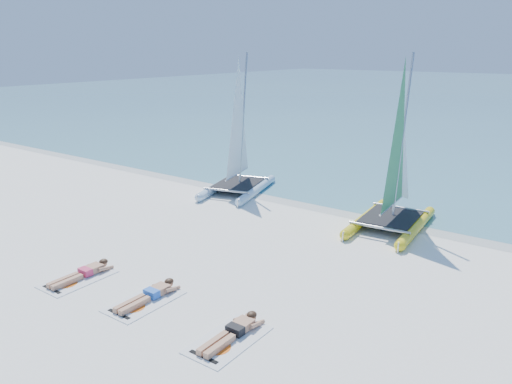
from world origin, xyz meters
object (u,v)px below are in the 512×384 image
(towel_b, at_px, (145,301))
(sunbather_b, at_px, (150,294))
(sunbather_a, at_px, (84,272))
(towel_c, at_px, (228,340))
(catamaran_blue, at_px, (238,150))
(sunbather_c, at_px, (234,331))
(towel_a, at_px, (78,279))
(catamaran_yellow, at_px, (398,171))

(towel_b, distance_m, sunbather_b, 0.22)
(sunbather_a, height_order, towel_c, sunbather_a)
(sunbather_a, bearing_deg, catamaran_blue, 101.31)
(sunbather_b, bearing_deg, sunbather_c, -2.02)
(towel_a, relative_size, sunbather_c, 1.07)
(catamaran_yellow, height_order, towel_a, catamaran_yellow)
(catamaran_yellow, xyz_separation_m, sunbather_a, (-5.00, -8.73, -1.71))
(catamaran_blue, relative_size, sunbather_a, 3.35)
(towel_a, distance_m, towel_c, 4.90)
(catamaran_yellow, height_order, sunbather_c, catamaran_yellow)
(towel_b, xyz_separation_m, towel_c, (2.61, -0.09, 0.00))
(towel_b, bearing_deg, sunbather_a, -179.88)
(catamaran_blue, bearing_deg, towel_a, -94.63)
(catamaran_yellow, relative_size, towel_b, 3.15)
(sunbather_b, bearing_deg, sunbather_a, -175.10)
(towel_a, distance_m, sunbather_a, 0.22)
(catamaran_yellow, distance_m, towel_a, 10.39)
(towel_b, bearing_deg, catamaran_yellow, 72.76)
(sunbather_b, bearing_deg, towel_a, -170.38)
(catamaran_blue, xyz_separation_m, towel_c, (6.66, -8.88, -1.72))
(catamaran_blue, bearing_deg, sunbather_a, -94.39)
(towel_b, distance_m, sunbather_c, 2.61)
(catamaran_blue, distance_m, towel_b, 9.83)
(sunbather_a, xyz_separation_m, sunbather_b, (2.29, 0.20, 0.00))
(sunbather_a, relative_size, towel_b, 0.93)
(catamaran_yellow, distance_m, sunbather_c, 8.80)
(catamaran_yellow, relative_size, towel_a, 3.15)
(catamaran_blue, xyz_separation_m, sunbather_a, (1.76, -8.80, -1.61))
(sunbather_a, height_order, sunbather_b, same)
(towel_b, bearing_deg, towel_a, -175.10)
(sunbather_b, bearing_deg, catamaran_yellow, 72.39)
(catamaran_blue, xyz_separation_m, sunbather_c, (6.66, -8.69, -1.61))
(sunbather_a, distance_m, sunbather_c, 4.90)
(towel_a, relative_size, sunbather_b, 1.07)
(sunbather_b, height_order, sunbather_c, same)
(towel_b, xyz_separation_m, sunbather_c, (2.61, 0.10, 0.11))
(sunbather_c, bearing_deg, sunbather_b, 177.98)
(catamaran_blue, distance_m, towel_c, 11.23)
(towel_b, xyz_separation_m, sunbather_b, (0.00, 0.19, 0.11))
(catamaran_blue, relative_size, towel_b, 3.12)
(towel_b, relative_size, sunbather_c, 1.07)
(catamaran_blue, relative_size, catamaran_yellow, 0.99)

